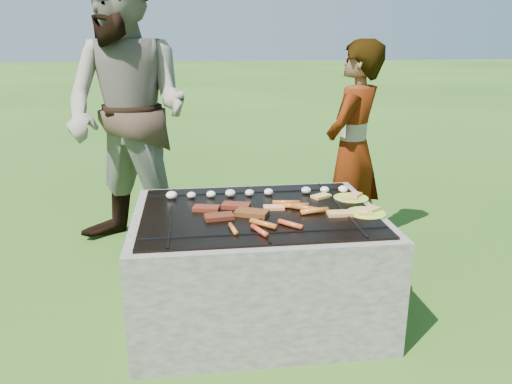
# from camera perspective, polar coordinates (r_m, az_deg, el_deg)

# --- Properties ---
(lawn) EXTENTS (60.00, 60.00, 0.00)m
(lawn) POSITION_cam_1_polar(r_m,az_deg,el_deg) (2.90, 0.13, -13.64)
(lawn) COLOR #234A12
(lawn) RESTS_ON ground
(fire_pit) EXTENTS (1.30, 1.00, 0.62)m
(fire_pit) POSITION_cam_1_polar(r_m,az_deg,el_deg) (2.76, 0.14, -8.61)
(fire_pit) COLOR #9E968C
(fire_pit) RESTS_ON ground
(mushrooms) EXTENTS (1.06, 0.06, 0.04)m
(mushrooms) POSITION_cam_1_polar(r_m,az_deg,el_deg) (2.87, -0.41, -0.05)
(mushrooms) COLOR white
(mushrooms) RESTS_ON fire_pit
(pork_slabs) EXTENTS (0.40, 0.27, 0.02)m
(pork_slabs) POSITION_cam_1_polar(r_m,az_deg,el_deg) (2.60, -2.80, -2.17)
(pork_slabs) COLOR #9D311C
(pork_slabs) RESTS_ON fire_pit
(sausages) EXTENTS (0.54, 0.47, 0.03)m
(sausages) POSITION_cam_1_polar(r_m,az_deg,el_deg) (2.54, 3.44, -2.60)
(sausages) COLOR #BC541E
(sausages) RESTS_ON fire_pit
(bread_on_grate) EXTENTS (0.44, 0.39, 0.02)m
(bread_on_grate) POSITION_cam_1_polar(r_m,az_deg,el_deg) (2.69, 6.76, -1.66)
(bread_on_grate) COLOR #F5C27D
(bread_on_grate) RESTS_ON fire_pit
(plate_far) EXTENTS (0.25, 0.25, 0.03)m
(plate_far) POSITION_cam_1_polar(r_m,az_deg,el_deg) (2.90, 10.81, -0.68)
(plate_far) COLOR #CEF53A
(plate_far) RESTS_ON fire_pit
(plate_near) EXTENTS (0.21, 0.21, 0.03)m
(plate_near) POSITION_cam_1_polar(r_m,az_deg,el_deg) (2.67, 12.51, -2.36)
(plate_near) COLOR #E2FA3B
(plate_near) RESTS_ON fire_pit
(cook) EXTENTS (0.62, 0.64, 1.48)m
(cook) POSITION_cam_1_polar(r_m,az_deg,el_deg) (3.51, 10.99, 4.67)
(cook) COLOR #A69A8A
(cook) RESTS_ON ground
(bystander) EXTENTS (1.22, 1.16, 1.98)m
(bystander) POSITION_cam_1_polar(r_m,az_deg,el_deg) (3.55, -14.46, 8.72)
(bystander) COLOR gray
(bystander) RESTS_ON ground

